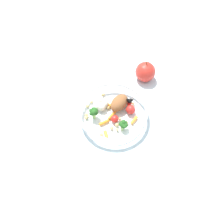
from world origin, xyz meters
name	(u,v)px	position (x,y,z in m)	size (l,w,h in m)	color
ground_plane	(111,118)	(0.00, 0.00, 0.00)	(2.40, 2.40, 0.00)	silver
food_container	(112,110)	(-0.01, -0.01, 0.03)	(0.22, 0.22, 0.05)	white
loose_apple	(145,72)	(-0.20, -0.06, 0.04)	(0.07, 0.07, 0.08)	red
folded_napkin	(118,190)	(0.13, 0.19, 0.00)	(0.11, 0.11, 0.01)	white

